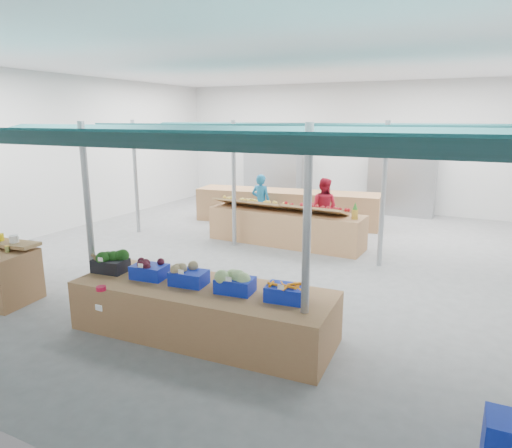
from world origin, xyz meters
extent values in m
plane|color=slate|center=(0.00, 0.00, 0.00)|extent=(13.00, 13.00, 0.00)
plane|color=silver|center=(0.00, 0.00, 4.20)|extent=(13.00, 13.00, 0.00)
plane|color=silver|center=(0.00, 6.50, 2.10)|extent=(12.00, 0.00, 12.00)
plane|color=silver|center=(-6.00, 0.00, 2.10)|extent=(0.00, 13.00, 13.00)
cylinder|color=gray|center=(-4.00, 0.50, 1.50)|extent=(0.10, 0.10, 3.00)
cylinder|color=gray|center=(-1.00, -4.00, 1.50)|extent=(0.10, 0.10, 3.00)
cylinder|color=gray|center=(-1.00, 0.50, 1.50)|extent=(0.10, 0.10, 3.00)
cylinder|color=gray|center=(2.50, -4.00, 1.50)|extent=(0.10, 0.10, 3.00)
cylinder|color=gray|center=(2.50, 0.50, 1.50)|extent=(0.10, 0.10, 3.00)
cylinder|color=gray|center=(0.75, -4.00, 2.85)|extent=(10.00, 0.06, 0.06)
cylinder|color=gray|center=(0.75, 0.50, 2.85)|extent=(10.00, 0.06, 0.06)
cube|color=#0A2C2D|center=(0.75, -4.65, 2.78)|extent=(9.50, 1.28, 0.30)
cube|color=#0A2C2D|center=(0.75, -3.35, 2.78)|extent=(9.50, 1.28, 0.30)
cube|color=#0A2C2D|center=(0.75, -0.15, 2.78)|extent=(9.50, 1.28, 0.30)
cube|color=#0A2C2D|center=(0.75, 1.15, 2.78)|extent=(9.50, 1.28, 0.30)
cube|color=#B23F33|center=(-2.50, 6.00, 1.00)|extent=(2.00, 0.50, 2.00)
cube|color=#B23F33|center=(2.00, 6.00, 1.00)|extent=(2.00, 0.50, 2.00)
cube|color=#90603F|center=(0.90, -3.83, 0.36)|extent=(3.81, 1.45, 0.73)
cube|color=#90603F|center=(0.06, 1.17, 0.41)|extent=(3.90, 1.05, 0.83)
cube|color=#90603F|center=(-0.82, 3.32, 0.48)|extent=(5.45, 1.81, 0.96)
imported|color=#176699|center=(-1.14, 2.27, 0.77)|extent=(0.58, 0.39, 1.55)
imported|color=maroon|center=(0.66, 2.27, 0.77)|extent=(0.77, 0.61, 1.55)
cube|color=black|center=(-0.71, -3.92, 0.83)|extent=(0.53, 0.40, 0.20)
cube|color=white|center=(-0.69, -4.14, 0.99)|extent=(0.08, 0.02, 0.06)
cube|color=#0F24A8|center=(0.02, -3.88, 0.83)|extent=(0.53, 0.40, 0.20)
cube|color=white|center=(0.04, -4.10, 0.99)|extent=(0.08, 0.02, 0.06)
cube|color=#0F24A8|center=(0.69, -3.84, 0.83)|extent=(0.53, 0.40, 0.20)
cube|color=white|center=(0.71, -4.06, 0.99)|extent=(0.08, 0.02, 0.06)
cube|color=#0F24A8|center=(1.42, -3.80, 0.83)|extent=(0.53, 0.40, 0.20)
cube|color=white|center=(1.44, -4.02, 0.99)|extent=(0.08, 0.02, 0.06)
cube|color=#0F24A8|center=(2.15, -3.76, 0.83)|extent=(0.53, 0.40, 0.20)
cube|color=white|center=(2.17, -3.98, 0.99)|extent=(0.08, 0.02, 0.06)
sphere|color=brown|center=(-0.86, -4.05, 0.97)|extent=(0.09, 0.09, 0.09)
sphere|color=brown|center=(-0.91, -4.07, 1.01)|extent=(0.06, 0.06, 0.06)
cylinder|color=#B00B2A|center=(0.42, -5.22, 1.10)|extent=(0.12, 0.12, 0.05)
cube|color=white|center=(0.42, -5.28, 0.88)|extent=(0.10, 0.01, 0.07)
cube|color=#997247|center=(-0.87, 1.11, 0.95)|extent=(1.94, 0.81, 0.26)
cube|color=#997247|center=(0.84, 1.05, 0.95)|extent=(1.54, 0.78, 0.26)
cylinder|color=#8C6019|center=(1.80, 1.02, 0.94)|extent=(0.14, 0.14, 0.22)
cone|color=#26661E|center=(1.80, 1.02, 1.13)|extent=(0.12, 0.12, 0.18)
camera|label=1|loc=(4.28, -8.90, 3.04)|focal=32.00mm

